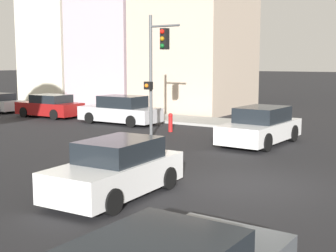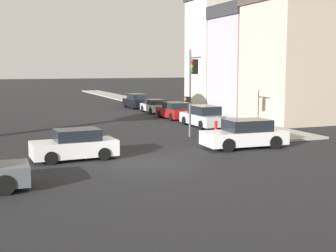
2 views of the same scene
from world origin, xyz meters
TOP-DOWN VIEW (x-y plane):
  - ground_plane at (0.00, 0.00)m, footprint 300.00×300.00m
  - rowhouse_backdrop at (16.56, 17.01)m, footprint 7.79×17.72m
  - traffic_signal at (5.13, 6.64)m, footprint 0.54×1.70m
  - crossing_car_0 at (6.29, 2.20)m, footprint 4.59×2.15m
  - crossing_car_1 at (-2.89, 2.41)m, footprint 4.04×1.93m
  - parked_car_0 at (8.17, 11.13)m, footprint 1.92×4.65m
  - parked_car_1 at (8.21, 16.70)m, footprint 2.01×4.20m
  - fire_hydrant at (7.13, 7.19)m, footprint 0.22×0.22m

SIDE VIEW (x-z plane):
  - ground_plane at x=0.00m, z-range 0.00..0.00m
  - fire_hydrant at x=7.13m, z-range 0.03..0.95m
  - parked_car_1 at x=8.21m, z-range -0.03..1.37m
  - crossing_car_1 at x=-2.89m, z-range -0.04..1.40m
  - parked_car_0 at x=8.17m, z-range -0.05..1.50m
  - crossing_car_0 at x=6.29m, z-range -0.04..1.50m
  - traffic_signal at x=5.13m, z-range 0.75..6.18m
  - rowhouse_backdrop at x=16.56m, z-range -0.63..11.57m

